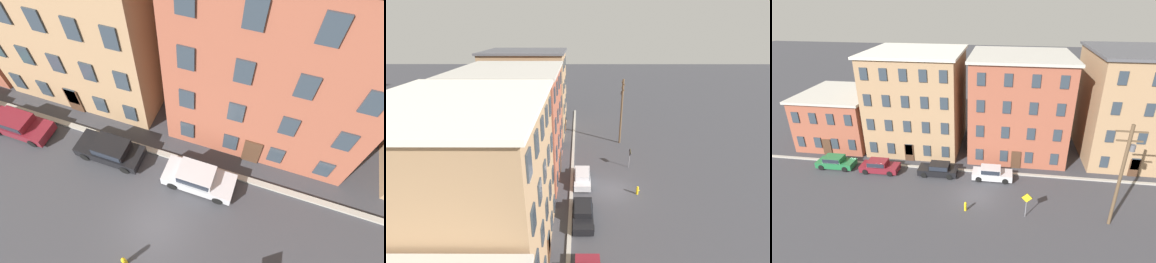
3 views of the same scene
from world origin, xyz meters
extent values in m
plane|color=#38383D|center=(0.00, 0.00, 0.00)|extent=(200.00, 200.00, 0.00)
cube|color=#9E998E|center=(0.00, 4.50, 0.08)|extent=(56.00, 0.36, 0.16)
cube|color=#2D3842|center=(-13.34, 5.94, 1.53)|extent=(0.90, 0.10, 1.40)
cube|color=#2D3842|center=(-11.08, 5.94, 1.53)|extent=(0.90, 0.10, 1.40)
cube|color=#2D3842|center=(-11.08, 5.94, 4.60)|extent=(0.90, 0.10, 1.40)
cube|color=#2D3842|center=(-8.82, 5.94, 1.53)|extent=(0.90, 0.10, 1.40)
cube|color=#2D3842|center=(-8.82, 5.94, 4.60)|extent=(0.90, 0.10, 1.40)
cube|color=#2D3842|center=(-8.82, 5.94, 7.66)|extent=(0.90, 0.10, 1.40)
cube|color=#2D3842|center=(-6.56, 5.94, 1.53)|extent=(0.90, 0.10, 1.40)
cube|color=#2D3842|center=(-6.56, 5.94, 4.60)|extent=(0.90, 0.10, 1.40)
cube|color=#2D3842|center=(-6.56, 5.94, 7.66)|extent=(0.90, 0.10, 1.40)
cube|color=#2D3842|center=(-4.30, 5.94, 1.53)|extent=(0.90, 0.10, 1.40)
cube|color=#2D3842|center=(-4.30, 5.94, 4.60)|extent=(0.90, 0.10, 1.40)
cube|color=#2D3842|center=(-4.30, 5.94, 7.66)|extent=(0.90, 0.10, 1.40)
cube|color=#472D1E|center=(-8.82, 5.94, 1.10)|extent=(1.10, 0.10, 2.20)
cube|color=brown|center=(4.10, 11.15, 6.05)|extent=(11.48, 10.29, 12.10)
cube|color=#2D3842|center=(-0.20, 5.94, 1.51)|extent=(0.90, 0.10, 1.40)
cube|color=#2D3842|center=(-0.20, 5.94, 4.54)|extent=(0.90, 0.10, 1.40)
cube|color=#2D3842|center=(-0.20, 5.94, 7.56)|extent=(0.90, 0.10, 1.40)
cube|color=#2D3842|center=(-0.20, 5.94, 10.59)|extent=(0.90, 0.10, 1.40)
cube|color=#2D3842|center=(2.67, 5.94, 1.51)|extent=(0.90, 0.10, 1.40)
cube|color=#2D3842|center=(2.67, 5.94, 4.54)|extent=(0.90, 0.10, 1.40)
cube|color=#2D3842|center=(2.67, 5.94, 7.56)|extent=(0.90, 0.10, 1.40)
cube|color=#2D3842|center=(2.67, 5.94, 10.59)|extent=(0.90, 0.10, 1.40)
cube|color=#2D3842|center=(5.54, 5.94, 1.51)|extent=(0.90, 0.10, 1.40)
cube|color=#2D3842|center=(5.54, 5.94, 4.54)|extent=(0.90, 0.10, 1.40)
cube|color=#2D3842|center=(5.54, 5.94, 7.56)|extent=(0.90, 0.10, 1.40)
cube|color=#2D3842|center=(5.54, 5.94, 10.59)|extent=(0.90, 0.10, 1.40)
cube|color=#2D3842|center=(8.41, 5.94, 1.51)|extent=(0.90, 0.10, 1.40)
cube|color=#2D3842|center=(8.41, 5.94, 4.54)|extent=(0.90, 0.10, 1.40)
cube|color=#2D3842|center=(8.41, 5.94, 7.56)|extent=(0.90, 0.10, 1.40)
cube|color=#472D1E|center=(4.10, 5.94, 1.10)|extent=(1.10, 0.10, 2.20)
cube|color=maroon|center=(-11.46, 3.07, 0.53)|extent=(4.40, 1.80, 0.70)
cube|color=maroon|center=(-11.66, 3.07, 1.15)|extent=(2.20, 1.51, 0.55)
cube|color=#1E232D|center=(-11.66, 3.07, 1.15)|extent=(2.02, 1.58, 0.48)
cylinder|color=black|center=(-10.01, 3.92, 0.33)|extent=(0.66, 0.22, 0.66)
cylinder|color=black|center=(-10.01, 2.22, 0.33)|extent=(0.66, 0.22, 0.66)
cylinder|color=black|center=(-12.91, 3.92, 0.33)|extent=(0.66, 0.22, 0.66)
cube|color=black|center=(-4.66, 3.33, 0.53)|extent=(4.40, 1.80, 0.70)
cube|color=black|center=(-4.46, 3.33, 1.15)|extent=(2.20, 1.51, 0.55)
cube|color=#1E232D|center=(-4.46, 3.33, 1.15)|extent=(2.02, 1.58, 0.48)
cylinder|color=black|center=(-6.11, 2.48, 0.33)|extent=(0.66, 0.22, 0.66)
cylinder|color=black|center=(-6.11, 4.18, 0.33)|extent=(0.66, 0.22, 0.66)
cylinder|color=black|center=(-3.21, 2.48, 0.33)|extent=(0.66, 0.22, 0.66)
cylinder|color=black|center=(-3.21, 4.18, 0.33)|extent=(0.66, 0.22, 0.66)
cube|color=#B7B7BC|center=(1.50, 3.31, 0.53)|extent=(4.40, 1.80, 0.70)
cube|color=#B7B7BC|center=(1.30, 3.31, 1.15)|extent=(2.20, 1.51, 0.55)
cube|color=#1E232D|center=(1.30, 3.31, 1.15)|extent=(2.02, 1.58, 0.48)
cylinder|color=black|center=(2.95, 4.16, 0.33)|extent=(0.66, 0.22, 0.66)
cylinder|color=black|center=(2.95, 2.46, 0.33)|extent=(0.66, 0.22, 0.66)
cylinder|color=black|center=(0.05, 4.16, 0.33)|extent=(0.66, 0.22, 0.66)
cylinder|color=black|center=(0.05, 2.46, 0.33)|extent=(0.66, 0.22, 0.66)
cylinder|color=yellow|center=(-0.74, -2.47, 0.40)|extent=(0.24, 0.24, 0.80)
sphere|color=yellow|center=(-0.74, -2.47, 0.85)|extent=(0.22, 0.22, 0.22)
camera|label=1|loc=(3.75, -4.42, 17.43)|focal=28.00mm
camera|label=2|loc=(-23.38, 3.72, 16.48)|focal=24.00mm
camera|label=3|loc=(2.24, -25.08, 18.75)|focal=28.00mm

